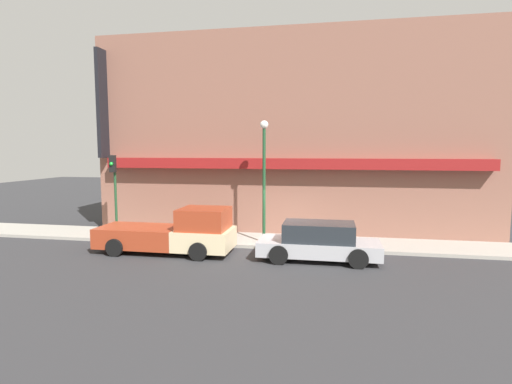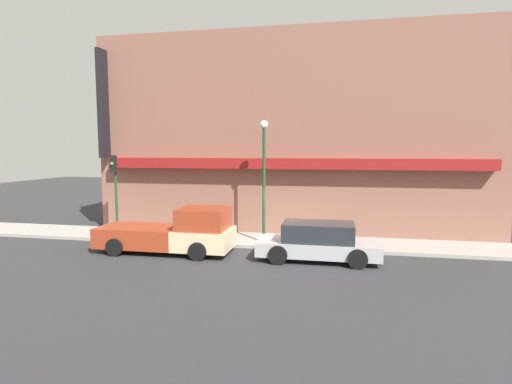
# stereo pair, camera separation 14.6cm
# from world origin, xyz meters

# --- Properties ---
(ground_plane) EXTENTS (80.00, 80.00, 0.00)m
(ground_plane) POSITION_xyz_m (0.00, 0.00, 0.00)
(ground_plane) COLOR #2D2D30
(sidewalk) EXTENTS (36.00, 2.64, 0.15)m
(sidewalk) POSITION_xyz_m (0.00, 1.32, 0.07)
(sidewalk) COLOR #9E998E
(sidewalk) RESTS_ON ground
(building) EXTENTS (19.80, 3.80, 10.01)m
(building) POSITION_xyz_m (-0.01, 4.12, 5.00)
(building) COLOR brown
(building) RESTS_ON ground
(pickup_truck) EXTENTS (5.62, 2.15, 1.90)m
(pickup_truck) POSITION_xyz_m (-4.23, -1.26, 0.83)
(pickup_truck) COLOR beige
(pickup_truck) RESTS_ON ground
(parked_car) EXTENTS (4.63, 1.99, 1.46)m
(parked_car) POSITION_xyz_m (1.64, -1.26, 0.72)
(parked_car) COLOR #ADADB2
(parked_car) RESTS_ON ground
(fire_hydrant) EXTENTS (0.16, 0.16, 0.63)m
(fire_hydrant) POSITION_xyz_m (-3.39, 0.79, 0.46)
(fire_hydrant) COLOR red
(fire_hydrant) RESTS_ON sidewalk
(street_lamp) EXTENTS (0.36, 0.36, 5.35)m
(street_lamp) POSITION_xyz_m (-0.82, 0.68, 3.50)
(street_lamp) COLOR #1E4728
(street_lamp) RESTS_ON sidewalk
(traffic_light) EXTENTS (0.28, 0.42, 3.84)m
(traffic_light) POSITION_xyz_m (-8.00, 0.71, 2.78)
(traffic_light) COLOR #1E4728
(traffic_light) RESTS_ON sidewalk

